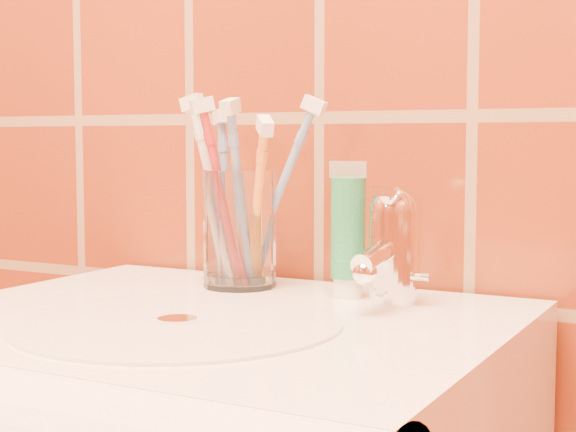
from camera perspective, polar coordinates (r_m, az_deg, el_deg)
The scene contains 9 objects.
glass_tumbler at distance 0.99m, azimuth -3.15°, elevation -0.83°, with size 0.08×0.08×0.13m, color white.
toothpaste_tube at distance 0.93m, azimuth 3.91°, elevation -1.17°, with size 0.04×0.04×0.14m.
faucet at distance 0.89m, azimuth 6.71°, elevation -1.68°, with size 0.05×0.11×0.12m.
toothbrush_0 at distance 0.98m, azimuth -0.64°, elevation 1.37°, with size 0.11×0.03×0.22m, color #718FC9, non-canonical shape.
toothbrush_1 at distance 0.97m, azimuth -4.25°, elevation 1.31°, with size 0.05×0.06×0.22m, color #AF252B, non-canonical shape.
toothbrush_2 at distance 0.96m, azimuth -2.03°, elevation 0.58°, with size 0.08×0.08×0.19m, color orange, non-canonical shape.
toothbrush_3 at distance 1.00m, azimuth -4.04°, elevation 1.08°, with size 0.05×0.04×0.21m, color #6983BB, non-canonical shape.
toothbrush_4 at distance 0.96m, azimuth -3.15°, elevation 1.23°, with size 0.03×0.07×0.22m, color #6F8AC6, non-canonical shape.
toothbrush_5 at distance 0.99m, azimuth -4.85°, elevation 1.52°, with size 0.08×0.02×0.22m, color silver, non-canonical shape.
Camera 1 is at (0.46, 0.27, 1.02)m, focal length 55.00 mm.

